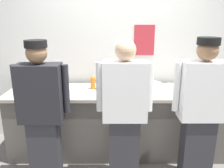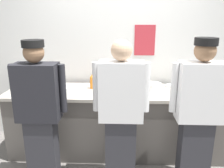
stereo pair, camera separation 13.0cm
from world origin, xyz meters
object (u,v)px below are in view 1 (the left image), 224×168
object	(u,v)px
squeeze_bottle_primary	(92,82)
ramekin_green_sauce	(168,85)
chef_center	(124,112)
squeeze_bottle_secondary	(57,83)
sheet_tray	(199,89)
chef_near_left	(41,112)
deli_cup	(40,92)
mixing_bowl_steel	(108,84)
plate_stack_rear	(66,89)
ramekin_orange_sauce	(42,91)
chef_far_right	(200,110)
plate_stack_front	(152,86)

from	to	relation	value
squeeze_bottle_primary	ramekin_green_sauce	bearing A→B (deg)	6.04
chef_center	squeeze_bottle_secondary	world-z (taller)	chef_center
sheet_tray	chef_near_left	bearing A→B (deg)	-160.30
squeeze_bottle_primary	deli_cup	xyz separation A→B (m)	(-0.63, -0.28, -0.04)
mixing_bowl_steel	squeeze_bottle_secondary	size ratio (longest dim) A/B	1.66
squeeze_bottle_primary	plate_stack_rear	bearing A→B (deg)	-155.60
deli_cup	chef_near_left	bearing A→B (deg)	-72.23
plate_stack_rear	squeeze_bottle_primary	bearing A→B (deg)	24.40
chef_near_left	squeeze_bottle_primary	size ratio (longest dim) A/B	8.18
plate_stack_rear	ramekin_orange_sauce	size ratio (longest dim) A/B	2.38
chef_far_right	squeeze_bottle_primary	size ratio (longest dim) A/B	8.31
squeeze_bottle_primary	deli_cup	bearing A→B (deg)	-155.58
chef_near_left	plate_stack_rear	xyz separation A→B (m)	(0.16, 0.59, 0.07)
mixing_bowl_steel	ramekin_orange_sauce	distance (m)	0.87
ramekin_green_sauce	plate_stack_rear	bearing A→B (deg)	-169.47
chef_center	chef_far_right	bearing A→B (deg)	0.76
squeeze_bottle_primary	squeeze_bottle_secondary	distance (m)	0.47
squeeze_bottle_primary	deli_cup	distance (m)	0.69
chef_near_left	squeeze_bottle_secondary	distance (m)	0.73
chef_near_left	ramekin_orange_sauce	distance (m)	0.62
chef_near_left	mixing_bowl_steel	distance (m)	1.02
chef_far_right	squeeze_bottle_secondary	bearing A→B (deg)	157.21
chef_near_left	ramekin_green_sauce	distance (m)	1.77
squeeze_bottle_secondary	plate_stack_rear	bearing A→B (deg)	-40.59
chef_center	ramekin_orange_sauce	distance (m)	1.19
ramekin_orange_sauce	deli_cup	world-z (taller)	deli_cup
chef_center	sheet_tray	size ratio (longest dim) A/B	3.93
plate_stack_front	squeeze_bottle_secondary	size ratio (longest dim) A/B	1.27
plate_stack_rear	deli_cup	distance (m)	0.34
sheet_tray	squeeze_bottle_secondary	bearing A→B (deg)	179.01
chef_near_left	chef_center	distance (m)	0.88
mixing_bowl_steel	deli_cup	distance (m)	0.89
chef_center	mixing_bowl_steel	distance (m)	0.76
squeeze_bottle_secondary	ramekin_orange_sauce	bearing A→B (deg)	-142.60
mixing_bowl_steel	sheet_tray	size ratio (longest dim) A/B	0.74
mixing_bowl_steel	deli_cup	xyz separation A→B (m)	(-0.85, -0.28, -0.01)
squeeze_bottle_secondary	ramekin_green_sauce	bearing A→B (deg)	4.88
chef_far_right	ramekin_orange_sauce	size ratio (longest dim) A/B	15.87
deli_cup	ramekin_orange_sauce	bearing A→B (deg)	92.93
chef_center	mixing_bowl_steel	world-z (taller)	chef_center
squeeze_bottle_secondary	plate_stack_front	bearing A→B (deg)	0.83
plate_stack_rear	sheet_tray	distance (m)	1.77
chef_center	chef_far_right	distance (m)	0.81
chef_near_left	ramekin_orange_sauce	world-z (taller)	chef_near_left
ramekin_orange_sauce	chef_far_right	bearing A→B (deg)	-17.42
squeeze_bottle_secondary	ramekin_orange_sauce	xyz separation A→B (m)	(-0.17, -0.13, -0.07)
chef_center	plate_stack_rear	bearing A→B (deg)	140.57
plate_stack_rear	ramekin_green_sauce	world-z (taller)	plate_stack_rear
chef_near_left	ramekin_green_sauce	world-z (taller)	chef_near_left
plate_stack_front	chef_far_right	bearing A→B (deg)	-62.05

